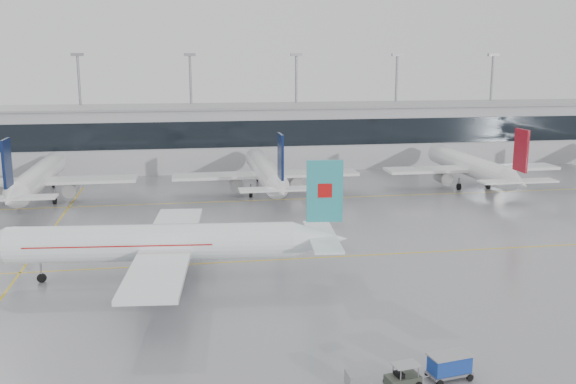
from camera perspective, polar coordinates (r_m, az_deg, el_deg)
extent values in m
plane|color=gray|center=(71.17, 1.58, -5.91)|extent=(320.00, 320.00, 0.00)
cube|color=gold|center=(71.17, 1.58, -5.91)|extent=(120.00, 0.25, 0.01)
cube|color=gold|center=(99.78, -1.69, -0.71)|extent=(120.00, 0.25, 0.01)
cube|color=gold|center=(86.06, -20.50, -3.52)|extent=(0.25, 60.00, 0.01)
cube|color=#A7A7AB|center=(130.13, -3.61, 4.90)|extent=(180.00, 15.00, 12.00)
cube|color=black|center=(122.49, -3.25, 5.18)|extent=(180.00, 0.20, 5.00)
cube|color=gray|center=(129.52, -3.64, 7.63)|extent=(182.00, 16.00, 0.40)
cylinder|color=gray|center=(136.42, -17.93, 6.79)|extent=(0.50, 0.50, 22.00)
cube|color=gray|center=(136.00, -18.23, 11.53)|extent=(2.40, 1.00, 0.60)
cylinder|color=gray|center=(134.96, -8.59, 7.18)|extent=(0.50, 0.50, 22.00)
cube|color=gray|center=(134.54, -8.74, 11.98)|extent=(2.40, 1.00, 0.60)
cylinder|color=gray|center=(137.06, 0.72, 7.38)|extent=(0.50, 0.50, 22.00)
cube|color=gray|center=(136.64, 0.74, 12.11)|extent=(2.40, 1.00, 0.60)
cylinder|color=gray|center=(142.57, 9.54, 7.39)|extent=(0.50, 0.50, 22.00)
cube|color=gray|center=(142.16, 9.69, 11.93)|extent=(2.40, 1.00, 0.60)
cylinder|color=gray|center=(151.10, 17.52, 7.25)|extent=(0.50, 0.50, 22.00)
cube|color=gray|center=(150.72, 17.79, 11.53)|extent=(2.40, 1.00, 0.60)
cylinder|color=white|center=(64.75, -11.99, -4.42)|extent=(27.99, 6.22, 3.64)
cone|color=white|center=(64.55, 2.88, -4.22)|extent=(5.92, 4.15, 3.64)
cube|color=white|center=(64.66, -10.66, -4.75)|extent=(7.78, 30.42, 0.45)
cube|color=white|center=(64.49, 3.06, -3.96)|extent=(3.87, 11.78, 0.25)
cube|color=teal|center=(63.41, 3.28, 0.08)|extent=(3.62, 0.68, 6.21)
cylinder|color=#A2A2A2|center=(60.65, -11.59, -7.40)|extent=(3.78, 2.43, 2.10)
cylinder|color=#A2A2A2|center=(69.72, -10.58, -4.81)|extent=(3.78, 2.43, 2.10)
cylinder|color=gray|center=(67.89, -21.09, -6.52)|extent=(0.20, 0.20, 1.59)
cylinder|color=black|center=(68.13, -21.04, -7.15)|extent=(0.92, 0.38, 0.90)
cylinder|color=gray|center=(62.74, -9.94, -7.28)|extent=(0.24, 0.24, 1.59)
cylinder|color=black|center=(63.00, -9.91, -7.96)|extent=(1.14, 0.55, 1.10)
cylinder|color=gray|center=(67.65, -9.50, -5.84)|extent=(0.24, 0.24, 1.59)
cylinder|color=black|center=(67.89, -9.48, -6.47)|extent=(1.14, 0.55, 1.10)
cube|color=#B70F0F|center=(63.40, 3.28, 0.16)|extent=(1.44, 0.58, 1.40)
cube|color=#B70F0F|center=(65.18, -14.62, -4.25)|extent=(18.26, 5.34, 0.12)
cylinder|color=white|center=(105.41, -21.30, 1.26)|extent=(3.59, 27.36, 3.59)
cone|color=white|center=(120.59, -19.82, 2.61)|extent=(3.59, 4.00, 3.59)
cone|color=white|center=(89.65, -23.39, -0.66)|extent=(3.59, 5.60, 3.59)
cube|color=white|center=(104.04, -21.45, 0.89)|extent=(29.64, 5.00, 0.45)
cube|color=white|center=(89.40, -23.44, -0.50)|extent=(11.40, 2.80, 0.25)
cube|color=#0B163D|center=(88.43, -23.71, 2.36)|extent=(0.35, 3.60, 6.12)
cylinder|color=#A2A2A2|center=(105.91, -23.87, 0.05)|extent=(2.10, 3.60, 2.10)
cylinder|color=#A2A2A2|center=(103.89, -18.74, 0.23)|extent=(2.10, 3.60, 2.10)
cylinder|color=gray|center=(116.16, -20.16, 0.97)|extent=(0.20, 0.20, 1.56)
cylinder|color=black|center=(116.30, -20.13, 0.59)|extent=(0.30, 0.90, 0.90)
cylinder|color=gray|center=(104.05, -22.87, -0.38)|extent=(0.24, 0.24, 1.56)
cylinder|color=black|center=(104.21, -22.84, -0.80)|extent=(0.45, 1.10, 1.10)
cylinder|color=gray|center=(102.95, -20.06, -0.29)|extent=(0.24, 0.24, 1.56)
cylinder|color=black|center=(103.10, -20.03, -0.71)|extent=(0.45, 1.10, 1.10)
cylinder|color=white|center=(103.90, -2.07, 1.93)|extent=(3.59, 27.36, 3.59)
cone|color=white|center=(119.27, -3.04, 3.21)|extent=(3.59, 4.00, 3.59)
cone|color=white|center=(87.87, -0.69, 0.10)|extent=(3.59, 5.60, 3.59)
cube|color=white|center=(102.51, -1.96, 1.56)|extent=(29.64, 5.00, 0.45)
cube|color=white|center=(87.62, -0.67, 0.26)|extent=(11.40, 2.80, 0.25)
cube|color=#0B163D|center=(86.62, -0.66, 3.19)|extent=(0.35, 3.60, 6.12)
cylinder|color=#A2A2A2|center=(102.78, -4.65, 0.71)|extent=(2.10, 3.60, 2.10)
cylinder|color=#A2A2A2|center=(103.99, 0.63, 0.88)|extent=(2.10, 3.60, 2.10)
cylinder|color=gray|center=(114.79, -2.74, 1.57)|extent=(0.20, 0.20, 1.56)
cylinder|color=black|center=(114.93, -2.74, 1.19)|extent=(0.30, 0.90, 0.90)
cylinder|color=gray|center=(101.63, -3.33, 0.27)|extent=(0.24, 0.24, 1.56)
cylinder|color=black|center=(101.79, -3.33, -0.16)|extent=(0.45, 1.10, 1.10)
cylinder|color=gray|center=(102.29, -0.44, 0.37)|extent=(0.24, 0.24, 1.56)
cylinder|color=black|center=(102.45, -0.44, -0.06)|extent=(0.45, 1.10, 1.10)
cylinder|color=white|center=(113.71, 15.72, 2.35)|extent=(3.59, 27.36, 3.59)
cone|color=white|center=(127.90, 12.77, 3.52)|extent=(3.59, 4.00, 3.59)
cone|color=white|center=(99.28, 19.70, 0.76)|extent=(3.59, 5.60, 3.59)
cube|color=white|center=(112.44, 16.03, 2.02)|extent=(29.64, 5.00, 0.45)
cube|color=white|center=(99.05, 19.77, 0.91)|extent=(11.40, 2.80, 0.25)
cube|color=maroon|center=(98.17, 20.01, 3.50)|extent=(0.35, 3.60, 6.12)
cylinder|color=#A2A2A2|center=(111.19, 13.64, 1.26)|extent=(2.10, 3.60, 2.10)
cylinder|color=#A2A2A2|center=(115.25, 18.04, 1.37)|extent=(2.10, 3.60, 2.10)
cylinder|color=gray|center=(123.74, 13.58, 2.00)|extent=(0.20, 0.20, 1.56)
cylinder|color=black|center=(123.87, 13.56, 1.64)|extent=(0.30, 0.90, 0.90)
cylinder|color=gray|center=(110.82, 14.97, 0.85)|extent=(0.24, 0.24, 1.56)
cylinder|color=black|center=(110.96, 14.95, 0.46)|extent=(0.45, 1.10, 1.10)
cylinder|color=gray|center=(113.05, 17.37, 0.93)|extent=(0.24, 0.24, 1.56)
cylinder|color=black|center=(113.19, 17.35, 0.54)|extent=(0.45, 1.10, 1.10)
cube|color=#33382E|center=(45.44, 10.17, -16.14)|extent=(2.46, 1.61, 0.67)
cube|color=gray|center=(45.02, 10.44, -14.85)|extent=(1.99, 1.52, 0.06)
cube|color=black|center=(45.12, 9.86, -15.74)|extent=(0.60, 0.83, 0.38)
cylinder|color=gray|center=(46.25, 12.09, -15.77)|extent=(1.14, 0.27, 0.08)
cylinder|color=gray|center=(44.52, 9.99, -15.79)|extent=(0.08, 0.08, 0.86)
cylinder|color=gray|center=(45.33, 9.32, -15.24)|extent=(0.08, 0.08, 0.86)
cylinder|color=gray|center=(45.13, 11.52, -15.46)|extent=(0.08, 0.08, 0.86)
cylinder|color=gray|center=(45.92, 10.84, -14.92)|extent=(0.08, 0.08, 0.86)
cylinder|color=black|center=(45.65, 8.79, -16.29)|extent=(0.59, 0.28, 0.57)
cylinder|color=black|center=(46.41, 10.73, -15.87)|extent=(0.59, 0.28, 0.57)
cube|color=gray|center=(47.19, 14.13, -15.32)|extent=(3.18, 1.97, 0.18)
cube|color=navy|center=(46.88, 14.17, -14.57)|extent=(2.96, 1.84, 1.19)
cube|color=gray|center=(46.60, 14.21, -13.86)|extent=(3.19, 2.06, 0.10)
cylinder|color=black|center=(46.14, 13.35, -16.22)|extent=(0.52, 0.26, 0.49)
cylinder|color=black|center=(47.25, 12.35, -15.47)|extent=(0.52, 0.26, 0.49)
cylinder|color=black|center=(47.35, 15.87, -15.59)|extent=(0.52, 0.26, 0.49)
cylinder|color=black|center=(48.43, 14.84, -14.88)|extent=(0.52, 0.26, 0.49)
cube|color=gray|center=(44.44, 6.17, -16.44)|extent=(1.49, 1.40, 1.40)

